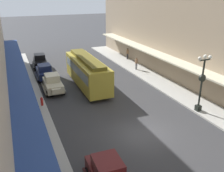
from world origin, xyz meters
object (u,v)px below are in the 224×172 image
at_px(lamp_post_with_clock, 202,81).
at_px(pedestrian_2, 36,122).
at_px(parked_car_1, 45,71).
at_px(streetcar, 87,71).
at_px(pedestrian_1, 136,63).
at_px(fire_hydrant, 42,101).
at_px(parked_car_0, 40,61).
at_px(pedestrian_0, 127,54).
at_px(parked_car_2, 53,83).

xyz_separation_m(lamp_post_with_clock, pedestrian_2, (-13.79, 1.89, -1.97)).
bearing_deg(pedestrian_2, parked_car_1, 78.65).
height_order(streetcar, lamp_post_with_clock, lamp_post_with_clock).
xyz_separation_m(parked_car_1, pedestrian_1, (12.03, -1.50, 0.05)).
xyz_separation_m(parked_car_1, pedestrian_2, (-2.55, -12.72, 0.07)).
bearing_deg(pedestrian_1, fire_hydrant, -154.38).
height_order(parked_car_0, parked_car_1, same).
bearing_deg(lamp_post_with_clock, fire_hydrant, 152.59).
height_order(parked_car_1, pedestrian_0, parked_car_1).
bearing_deg(fire_hydrant, parked_car_2, 64.12).
relative_size(parked_car_0, pedestrian_1, 2.63).
bearing_deg(pedestrian_2, fire_hydrant, 77.62).
xyz_separation_m(lamp_post_with_clock, fire_hydrant, (-12.75, 6.61, -2.42)).
distance_m(pedestrian_1, pedestrian_2, 18.40).
distance_m(parked_car_2, pedestrian_1, 12.23).
relative_size(parked_car_2, pedestrian_0, 2.56).
height_order(parked_car_0, lamp_post_with_clock, lamp_post_with_clock).
distance_m(parked_car_0, pedestrian_1, 13.63).
bearing_deg(fire_hydrant, pedestrian_0, 38.46).
relative_size(parked_car_1, pedestrian_2, 2.56).
height_order(parked_car_0, pedestrian_0, parked_car_0).
xyz_separation_m(parked_car_1, fire_hydrant, (-1.52, -7.99, -0.38)).
height_order(streetcar, pedestrian_0, streetcar).
bearing_deg(parked_car_1, pedestrian_1, -7.11).
relative_size(lamp_post_with_clock, fire_hydrant, 6.29).
height_order(lamp_post_with_clock, pedestrian_1, lamp_post_with_clock).
relative_size(parked_car_2, pedestrian_2, 2.56).
height_order(lamp_post_with_clock, fire_hydrant, lamp_post_with_clock).
height_order(parked_car_0, fire_hydrant, parked_car_0).
xyz_separation_m(parked_car_1, parked_car_2, (0.18, -4.51, 0.00)).
relative_size(pedestrian_0, pedestrian_1, 1.02).
distance_m(parked_car_2, pedestrian_2, 8.65).
height_order(parked_car_2, pedestrian_2, parked_car_2).
relative_size(parked_car_0, parked_car_2, 1.01).
bearing_deg(parked_car_2, streetcar, -3.32).
bearing_deg(parked_car_2, parked_car_0, 90.05).
distance_m(parked_car_0, pedestrian_2, 18.13).
bearing_deg(parked_car_1, lamp_post_with_clock, -52.44).
bearing_deg(pedestrian_0, streetcar, -137.52).
relative_size(parked_car_0, lamp_post_with_clock, 0.84).
xyz_separation_m(parked_car_0, pedestrian_0, (13.16, -1.42, 0.07)).
height_order(pedestrian_0, pedestrian_2, same).
bearing_deg(parked_car_2, fire_hydrant, -115.88).
xyz_separation_m(parked_car_1, streetcar, (4.02, -4.73, 0.96)).
bearing_deg(streetcar, fire_hydrant, -149.46).
xyz_separation_m(parked_car_0, parked_car_2, (0.01, -9.71, 0.00)).
distance_m(parked_car_2, fire_hydrant, 3.90).
xyz_separation_m(streetcar, pedestrian_1, (8.01, 3.23, -0.91)).
bearing_deg(parked_car_1, parked_car_2, -87.77).
distance_m(fire_hydrant, pedestrian_1, 15.03).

